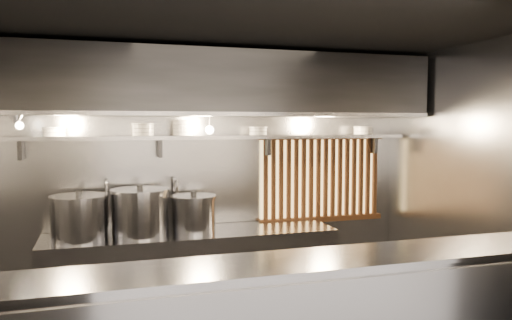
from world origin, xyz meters
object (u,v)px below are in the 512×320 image
heat_lamp (16,119)px  pendant_bulb (210,130)px  stock_pot_left (140,212)px  stock_pot_mid (79,217)px  stock_pot_right (194,213)px

heat_lamp → pendant_bulb: heat_lamp is taller
heat_lamp → stock_pot_left: (1.07, 0.28, -0.93)m
stock_pot_mid → stock_pot_right: size_ratio=1.24×
stock_pot_left → stock_pot_right: stock_pot_left is taller
pendant_bulb → stock_pot_left: bearing=-174.5°
stock_pot_left → pendant_bulb: bearing=5.5°
stock_pot_mid → stock_pot_right: stock_pot_mid is taller
stock_pot_left → stock_pot_right: bearing=2.9°
pendant_bulb → stock_pot_right: bearing=-166.8°
stock_pot_left → stock_pot_mid: 0.58m
stock_pot_right → stock_pot_left: bearing=-177.1°
stock_pot_left → stock_pot_mid: stock_pot_left is taller
stock_pot_left → stock_pot_right: size_ratio=1.19×
pendant_bulb → stock_pot_left: size_ratio=0.28×
stock_pot_mid → pendant_bulb: bearing=4.7°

